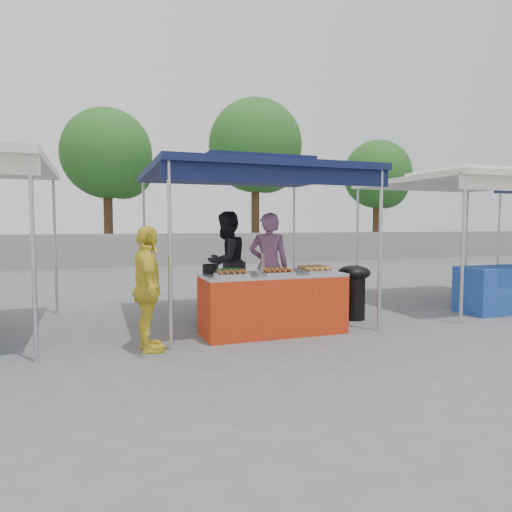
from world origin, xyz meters
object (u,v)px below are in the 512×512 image
object	(u,v)px
helper_man	(226,262)
customer_person	(148,289)
cooking_pot	(210,269)
wok_burner	(354,287)
vendor_woman	(269,266)
vendor_table	(273,303)

from	to	relation	value
helper_man	customer_person	size ratio (longest dim) A/B	1.16
cooking_pot	wok_burner	distance (m)	2.44
vendor_woman	helper_man	world-z (taller)	helper_man
vendor_table	wok_burner	xyz separation A→B (m)	(1.59, 0.43, 0.10)
wok_burner	customer_person	distance (m)	3.46
cooking_pot	helper_man	world-z (taller)	helper_man
wok_burner	customer_person	size ratio (longest dim) A/B	0.58
cooking_pot	vendor_woman	size ratio (longest dim) A/B	0.12
vendor_table	wok_burner	bearing A→B (deg)	15.05
helper_man	vendor_table	bearing A→B (deg)	61.72
customer_person	wok_burner	bearing A→B (deg)	-77.70
wok_burner	helper_man	size ratio (longest dim) A/B	0.50
wok_burner	vendor_woman	distance (m)	1.42
helper_man	customer_person	xyz separation A→B (m)	(-1.58, -2.09, -0.12)
vendor_table	vendor_woman	world-z (taller)	vendor_woman
wok_burner	vendor_woman	bearing A→B (deg)	146.41
cooking_pot	customer_person	xyz separation A→B (m)	(-0.95, -0.73, -0.15)
customer_person	vendor_table	bearing A→B (deg)	-79.20
customer_person	helper_man	bearing A→B (deg)	-38.21
wok_burner	cooking_pot	bearing A→B (deg)	167.72
vendor_woman	helper_man	distance (m)	0.95
cooking_pot	customer_person	bearing A→B (deg)	-142.43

